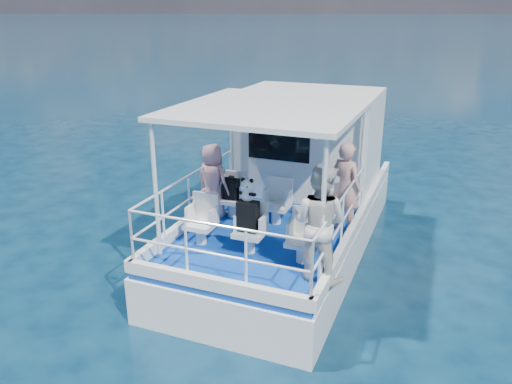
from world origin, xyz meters
TOP-DOWN VIEW (x-y plane):
  - ground at (0.00, 0.00)m, footprint 2000.00×2000.00m
  - hull at (0.00, 1.00)m, footprint 3.00×7.00m
  - deck at (0.00, 1.00)m, footprint 2.90×6.90m
  - cabin at (0.00, 2.30)m, footprint 2.85×2.00m
  - canopy at (0.00, -0.20)m, footprint 3.00×3.20m
  - canopy_posts at (0.00, -0.25)m, footprint 2.77×2.97m
  - railings at (0.00, -0.58)m, footprint 2.84×3.59m
  - seat_port_fwd at (-0.90, 0.20)m, footprint 0.48×0.46m
  - seat_center_fwd at (0.00, 0.20)m, footprint 0.48×0.46m
  - seat_stbd_fwd at (0.90, 0.20)m, footprint 0.48×0.46m
  - seat_port_aft at (-0.90, -1.10)m, footprint 0.48×0.46m
  - seat_center_aft at (0.00, -1.10)m, footprint 0.48×0.46m
  - seat_stbd_aft at (0.90, -1.10)m, footprint 0.48×0.46m
  - passenger_port_fwd at (-1.25, 0.08)m, footprint 0.61×0.49m
  - passenger_stbd_fwd at (1.24, 0.36)m, footprint 0.71×0.60m
  - passenger_stbd_aft at (1.25, -1.49)m, footprint 0.96×0.80m
  - backpack_port at (-0.90, 0.15)m, footprint 0.30×0.17m
  - backpack_center at (-0.03, -1.10)m, footprint 0.34×0.19m
  - compact_camera at (-0.89, 0.15)m, footprint 0.10×0.06m
  - panda at (-0.05, -1.07)m, footprint 0.25×0.20m

SIDE VIEW (x-z plane):
  - ground at x=0.00m, z-range 0.00..0.00m
  - hull at x=0.00m, z-range -0.80..0.80m
  - deck at x=0.00m, z-range 0.80..0.90m
  - seat_port_fwd at x=-0.90m, z-range 0.90..1.28m
  - seat_center_fwd at x=0.00m, z-range 0.90..1.28m
  - seat_stbd_fwd at x=0.90m, z-range 0.90..1.28m
  - seat_port_aft at x=-0.90m, z-range 0.90..1.28m
  - seat_center_aft at x=0.00m, z-range 0.90..1.28m
  - seat_stbd_aft at x=0.90m, z-range 0.90..1.28m
  - railings at x=0.00m, z-range 0.90..1.90m
  - backpack_port at x=-0.90m, z-range 1.28..1.68m
  - backpack_center at x=-0.03m, z-range 1.28..1.79m
  - passenger_port_fwd at x=-1.25m, z-range 0.90..2.34m
  - compact_camera at x=-0.89m, z-range 1.68..1.74m
  - passenger_stbd_fwd at x=1.24m, z-range 0.90..2.54m
  - passenger_stbd_aft at x=1.25m, z-range 0.90..2.67m
  - panda at x=-0.05m, z-range 1.79..2.17m
  - cabin at x=0.00m, z-range 0.90..3.10m
  - canopy_posts at x=0.00m, z-range 0.90..3.10m
  - canopy at x=0.00m, z-range 3.10..3.18m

